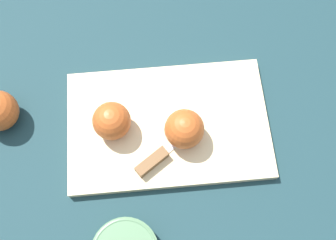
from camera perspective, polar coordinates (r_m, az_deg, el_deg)
The scene contains 6 objects.
ground_plane at distance 0.88m, azimuth 0.00°, elevation -0.94°, with size 4.00×4.00×0.00m, color #193338.
cutting_board at distance 0.87m, azimuth 0.00°, elevation -0.70°, with size 0.45×0.30×0.02m.
apple_half_left at distance 0.82m, azimuth -8.18°, elevation -0.12°, with size 0.08×0.08×0.08m.
apple_half_right at distance 0.81m, azimuth 2.39°, elevation -1.29°, with size 0.08×0.08×0.08m.
knife at distance 0.82m, azimuth -1.95°, elevation -5.79°, with size 0.15×0.12×0.02m.
apple_slice at distance 0.85m, azimuth 1.35°, elevation -0.23°, with size 0.05×0.05×0.01m.
Camera 1 is at (-0.01, -0.29, 0.83)m, focal length 42.00 mm.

